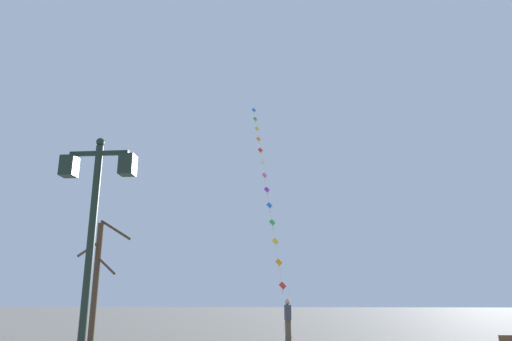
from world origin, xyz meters
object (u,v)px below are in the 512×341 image
at_px(kite_train, 266,184).
at_px(kite_flyer, 288,319).
at_px(bare_tree, 97,277).
at_px(twin_lantern_lamp_post, 94,212).

height_order(kite_train, kite_flyer, kite_train).
distance_m(kite_train, bare_tree, 13.19).
height_order(twin_lantern_lamp_post, kite_flyer, twin_lantern_lamp_post).
height_order(kite_flyer, bare_tree, bare_tree).
bearing_deg(kite_train, kite_flyer, -80.66).
distance_m(kite_flyer, bare_tree, 8.08).
distance_m(kite_train, kite_flyer, 11.82).
xyz_separation_m(kite_train, bare_tree, (-6.40, -9.72, -6.20)).
xyz_separation_m(twin_lantern_lamp_post, bare_tree, (-4.48, 10.66, -0.69)).
bearing_deg(twin_lantern_lamp_post, bare_tree, 112.81).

